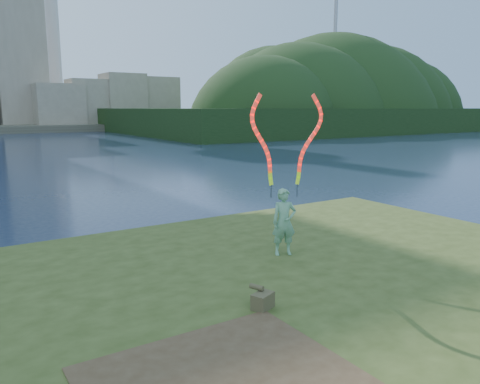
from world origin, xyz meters
TOP-DOWN VIEW (x-y plane):
  - ground at (0.00, 0.00)m, footprint 320.00×320.00m
  - grassy_knoll at (0.00, -2.30)m, footprint 20.00×18.00m
  - wooded_hill at (59.57, 59.96)m, footprint 78.00×50.00m
  - woman_with_ribbons at (1.56, 0.56)m, footprint 1.88×0.75m
  - canvas_bag at (-0.57, -1.58)m, footprint 0.44×0.50m

SIDE VIEW (x-z plane):
  - ground at x=0.00m, z-range 0.00..0.00m
  - wooded_hill at x=59.57m, z-range -31.34..31.66m
  - grassy_knoll at x=0.00m, z-range -0.06..0.74m
  - canvas_bag at x=-0.57m, z-range 0.77..1.13m
  - woman_with_ribbons at x=1.56m, z-range 0.27..4.19m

